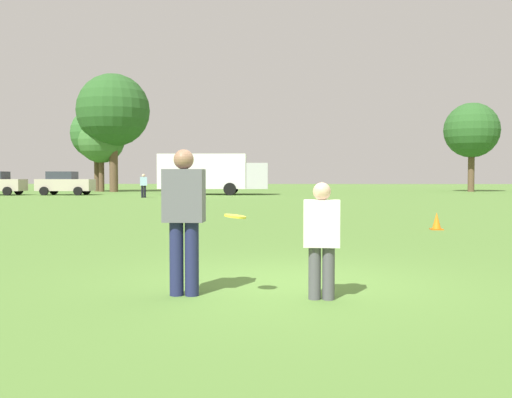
# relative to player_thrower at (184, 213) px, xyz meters

# --- Properties ---
(ground_plane) EXTENTS (197.36, 197.36, 0.00)m
(ground_plane) POSITION_rel_player_thrower_xyz_m (1.30, 0.93, -1.03)
(ground_plane) COLOR #517A33
(player_thrower) EXTENTS (0.51, 0.31, 1.82)m
(player_thrower) POSITION_rel_player_thrower_xyz_m (0.00, 0.00, 0.00)
(player_thrower) COLOR #1E234C
(player_thrower) RESTS_ON ground
(player_defender) EXTENTS (0.45, 0.28, 1.42)m
(player_defender) POSITION_rel_player_thrower_xyz_m (1.70, -0.16, -0.24)
(player_defender) COLOR #4C4C51
(player_defender) RESTS_ON ground
(frisbee) EXTENTS (0.27, 0.27, 0.06)m
(frisbee) POSITION_rel_player_thrower_xyz_m (0.65, -0.16, -0.02)
(frisbee) COLOR yellow
(traffic_cone) EXTENTS (0.32, 0.32, 0.48)m
(traffic_cone) POSITION_rel_player_thrower_xyz_m (5.55, 9.21, -0.80)
(traffic_cone) COLOR #D8590C
(traffic_cone) RESTS_ON ground
(parked_car_center) EXTENTS (4.22, 2.25, 1.82)m
(parked_car_center) POSITION_rel_player_thrower_xyz_m (-15.42, 37.76, -0.11)
(parked_car_center) COLOR #B7AD99
(parked_car_center) RESTS_ON ground
(box_truck) EXTENTS (8.52, 3.07, 3.18)m
(box_truck) POSITION_rel_player_thrower_xyz_m (-4.17, 38.84, 0.72)
(box_truck) COLOR white
(box_truck) RESTS_ON ground
(bystander_sideline_watcher) EXTENTS (0.51, 0.39, 1.63)m
(bystander_sideline_watcher) POSITION_rel_player_thrower_xyz_m (-8.04, 32.48, -0.11)
(bystander_sideline_watcher) COLOR black
(bystander_sideline_watcher) RESTS_ON ground
(tree_center_elm) EXTENTS (4.93, 4.93, 8.01)m
(tree_center_elm) POSITION_rel_player_thrower_xyz_m (-16.14, 48.26, 4.48)
(tree_center_elm) COLOR brown
(tree_center_elm) RESTS_ON ground
(tree_east_birch) EXTENTS (4.29, 4.29, 6.98)m
(tree_east_birch) POSITION_rel_player_thrower_xyz_m (-15.44, 47.32, 3.77)
(tree_east_birch) COLOR brown
(tree_east_birch) RESTS_ON ground
(tree_east_oak) EXTENTS (6.68, 6.68, 10.86)m
(tree_east_oak) POSITION_rel_player_thrower_xyz_m (-14.11, 46.68, 6.44)
(tree_east_oak) COLOR brown
(tree_east_oak) RESTS_ON ground
(tree_far_east_pine) EXTENTS (5.11, 5.11, 8.31)m
(tree_far_east_pine) POSITION_rel_player_thrower_xyz_m (19.17, 48.76, 4.68)
(tree_far_east_pine) COLOR brown
(tree_far_east_pine) RESTS_ON ground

